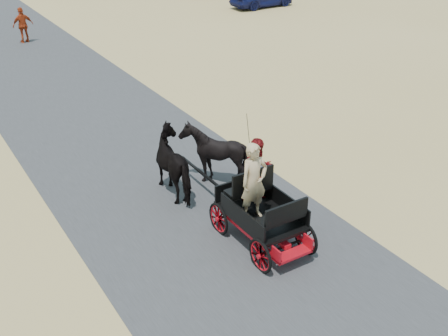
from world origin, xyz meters
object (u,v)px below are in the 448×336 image
horse_right (214,154)px  pedestrian (23,25)px  horse_left (178,164)px  carriage (261,228)px

horse_right → pedestrian: pedestrian is taller
horse_left → pedestrian: bearing=-91.5°
horse_left → horse_right: bearing=-180.0°
carriage → horse_left: horse_left is taller
horse_right → pedestrian: size_ratio=0.98×
horse_right → pedestrian: 17.10m
carriage → horse_left: size_ratio=1.20×
horse_left → pedestrian: pedestrian is taller
carriage → horse_right: (0.55, 3.00, 0.49)m
horse_right → carriage: bearing=79.6°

